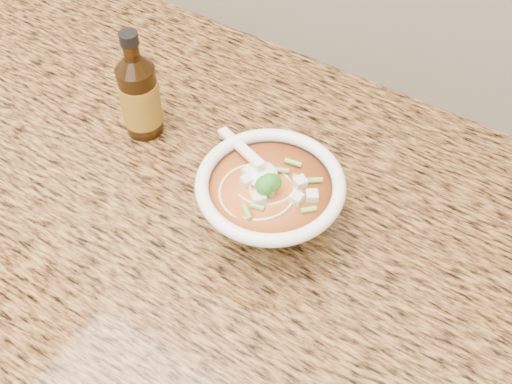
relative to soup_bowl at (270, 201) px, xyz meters
The scene contains 4 objects.
cabinet 0.63m from the soup_bowl, behind, with size 4.00×0.65×0.86m, color black.
counter_slab 0.37m from the soup_bowl, behind, with size 4.00×0.68×0.04m, color olive.
soup_bowl is the anchor object (origin of this frame).
hot_sauce_bottle 0.24m from the soup_bowl, 168.70° to the left, with size 0.07×0.07×0.16m.
Camera 1 is at (0.61, 1.25, 1.55)m, focal length 45.00 mm.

